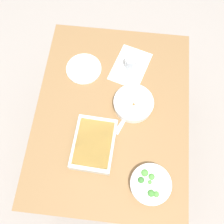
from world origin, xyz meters
The scene contains 10 objects.
ground_plane centered at (0.00, 0.00, 0.00)m, with size 6.00×6.00×0.00m, color #9E9389.
dining_table centered at (0.00, 0.00, 0.65)m, with size 1.20×0.90×0.74m.
placemat centered at (0.32, -0.08, 0.74)m, with size 0.28×0.20×0.00m, color silver.
stew_bowl centered at (0.06, -0.12, 0.77)m, with size 0.24×0.24×0.06m.
broccoli_bowl centered at (-0.39, -0.24, 0.77)m, with size 0.22×0.22×0.07m.
baking_dish centered at (-0.21, 0.08, 0.77)m, with size 0.31×0.23×0.06m.
drink_cup centered at (0.32, -0.08, 0.78)m, with size 0.07×0.07×0.08m.
side_plate centered at (0.27, 0.21, 0.75)m, with size 0.22×0.22×0.01m, color white.
spoon_by_stew centered at (-0.03, -0.09, 0.74)m, with size 0.17×0.08×0.01m.
fork_on_table centered at (-0.11, -0.04, 0.74)m, with size 0.17×0.09×0.01m.
Camera 1 is at (-0.60, -0.07, 2.20)m, focal length 43.27 mm.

